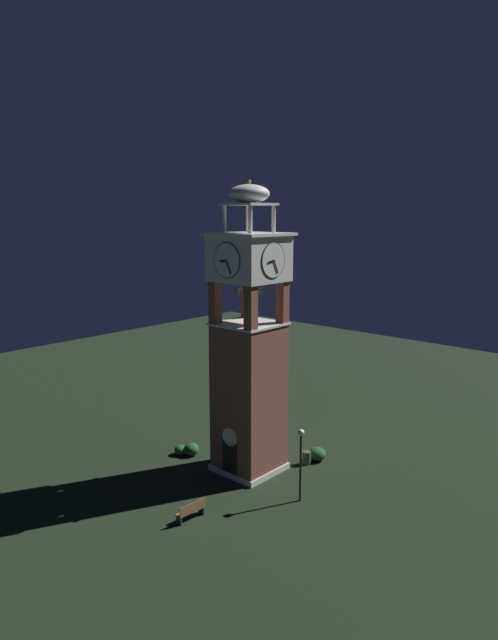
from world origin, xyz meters
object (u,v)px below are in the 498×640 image
object	(u,v)px
park_bench	(191,510)
lamp_post	(301,452)
trash_bin	(307,458)
clock_tower	(249,356)

from	to	relation	value
park_bench	lamp_post	size ratio (longest dim) A/B	0.40
trash_bin	park_bench	bearing A→B (deg)	-92.97
lamp_post	trash_bin	distance (m)	5.22
lamp_post	trash_bin	xyz separation A→B (m)	(-2.45, 3.94, -2.40)
clock_tower	trash_bin	world-z (taller)	clock_tower
clock_tower	park_bench	size ratio (longest dim) A/B	10.50
park_bench	lamp_post	xyz separation A→B (m)	(2.93, 5.20, 2.31)
clock_tower	lamp_post	xyz separation A→B (m)	(4.61, -1.01, -4.26)
lamp_post	trash_bin	bearing A→B (deg)	121.95
clock_tower	park_bench	distance (m)	9.20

